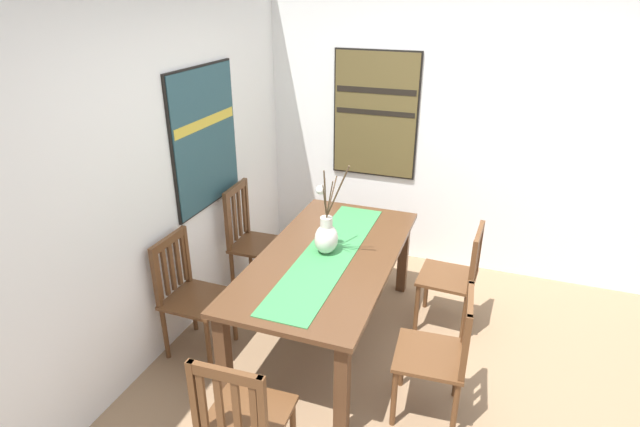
{
  "coord_description": "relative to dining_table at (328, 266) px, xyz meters",
  "views": [
    {
      "loc": [
        -2.78,
        -0.36,
        2.5
      ],
      "look_at": [
        0.38,
        0.8,
        1.0
      ],
      "focal_mm": 28.73,
      "sensor_mm": 36.0,
      "label": 1
    }
  ],
  "objects": [
    {
      "name": "chair_3",
      "position": [
        -0.49,
        -0.89,
        -0.17
      ],
      "size": [
        0.45,
        0.45,
        0.88
      ],
      "color": "brown",
      "rests_on": "ground_plane"
    },
    {
      "name": "chair_1",
      "position": [
        -1.37,
        -0.02,
        -0.16
      ],
      "size": [
        0.44,
        0.44,
        0.9
      ],
      "color": "brown",
      "rests_on": "ground_plane"
    },
    {
      "name": "centerpiece_vase",
      "position": [
        0.03,
        0.03,
        0.24
      ],
      "size": [
        0.31,
        0.28,
        0.72
      ],
      "color": "silver",
      "rests_on": "dining_table"
    },
    {
      "name": "painting_on_side_wall",
      "position": [
        1.5,
        0.07,
        0.78
      ],
      "size": [
        0.05,
        0.8,
        1.17
      ],
      "color": "black"
    },
    {
      "name": "ground_plane",
      "position": [
        -0.29,
        -0.71,
        -0.64
      ],
      "size": [
        6.4,
        6.4,
        0.03
      ],
      "primitive_type": "cube",
      "color": "#8E7051"
    },
    {
      "name": "table_runner",
      "position": [
        0.0,
        0.0,
        0.1
      ],
      "size": [
        1.74,
        0.36,
        0.01
      ],
      "primitive_type": "cube",
      "color": "#388447",
      "rests_on": "dining_table"
    },
    {
      "name": "chair_0",
      "position": [
        0.48,
        -0.87,
        -0.16
      ],
      "size": [
        0.44,
        0.44,
        0.87
      ],
      "color": "brown",
      "rests_on": "ground_plane"
    },
    {
      "name": "painting_on_back_wall",
      "position": [
        0.21,
        1.09,
        0.8
      ],
      "size": [
        0.87,
        0.05,
        1.09
      ],
      "color": "black"
    },
    {
      "name": "dining_table",
      "position": [
        0.0,
        0.0,
        0.0
      ],
      "size": [
        1.9,
        0.94,
        0.72
      ],
      "color": "#51331E",
      "rests_on": "ground_plane"
    },
    {
      "name": "wall_side",
      "position": [
        1.57,
        -0.71,
        0.72
      ],
      "size": [
        0.12,
        6.4,
        2.7
      ],
      "primitive_type": "cube",
      "color": "white",
      "rests_on": "ground_plane"
    },
    {
      "name": "chair_4",
      "position": [
        0.45,
        0.86,
        -0.14
      ],
      "size": [
        0.43,
        0.43,
        0.97
      ],
      "color": "brown",
      "rests_on": "ground_plane"
    },
    {
      "name": "chair_2",
      "position": [
        -0.45,
        0.9,
        -0.15
      ],
      "size": [
        0.42,
        0.42,
        0.9
      ],
      "color": "brown",
      "rests_on": "ground_plane"
    },
    {
      "name": "wall_back",
      "position": [
        -0.29,
        1.15,
        0.72
      ],
      "size": [
        6.4,
        0.12,
        2.7
      ],
      "primitive_type": "cube",
      "color": "white",
      "rests_on": "ground_plane"
    }
  ]
}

